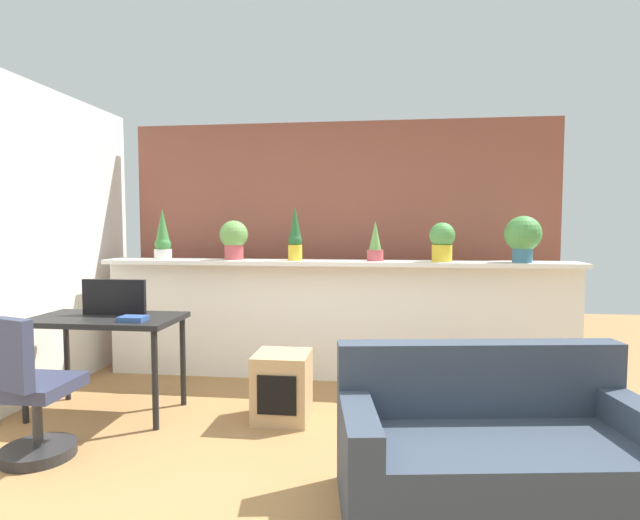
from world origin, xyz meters
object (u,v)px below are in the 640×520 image
object	(u,v)px
potted_plant_2	(295,236)
couch	(494,454)
office_chair	(28,399)
potted_plant_3	(375,243)
tv_monitor	(114,297)
potted_plant_4	(442,240)
side_cube_shelf	(282,387)
potted_plant_0	(163,238)
desk	(106,328)
potted_plant_1	(234,238)
potted_plant_5	(523,236)
book_on_desk	(133,319)

from	to	relation	value
potted_plant_2	couch	world-z (taller)	potted_plant_2
office_chair	potted_plant_2	bearing A→B (deg)	53.84
potted_plant_3	tv_monitor	world-z (taller)	potted_plant_3
potted_plant_4	side_cube_shelf	distance (m)	1.92
potted_plant_0	potted_plant_4	bearing A→B (deg)	-0.11
potted_plant_2	potted_plant_4	world-z (taller)	potted_plant_2
desk	office_chair	world-z (taller)	office_chair
potted_plant_1	tv_monitor	distance (m)	1.27
potted_plant_2	tv_monitor	world-z (taller)	potted_plant_2
potted_plant_0	potted_plant_5	distance (m)	3.30
desk	office_chair	size ratio (longest dim) A/B	1.21
potted_plant_3	office_chair	world-z (taller)	potted_plant_3
couch	book_on_desk	bearing A→B (deg)	160.39
potted_plant_0	couch	world-z (taller)	potted_plant_0
potted_plant_0	potted_plant_5	xyz separation A→B (m)	(3.30, -0.03, 0.03)
potted_plant_5	office_chair	world-z (taller)	potted_plant_5
potted_plant_1	couch	xyz separation A→B (m)	(1.97, -2.05, -1.04)
potted_plant_1	desk	distance (m)	1.43
desk	couch	world-z (taller)	couch
potted_plant_2	potted_plant_4	bearing A→B (deg)	0.55
potted_plant_4	office_chair	world-z (taller)	potted_plant_4
potted_plant_5	desk	bearing A→B (deg)	-162.97
couch	potted_plant_5	bearing A→B (deg)	72.19
tv_monitor	book_on_desk	bearing A→B (deg)	-40.01
potted_plant_1	potted_plant_4	world-z (taller)	potted_plant_1
tv_monitor	book_on_desk	distance (m)	0.37
potted_plant_1	potted_plant_3	bearing A→B (deg)	-1.14
side_cube_shelf	couch	size ratio (longest dim) A/B	0.30
potted_plant_0	potted_plant_4	world-z (taller)	potted_plant_0
desk	side_cube_shelf	xyz separation A→B (m)	(1.35, 0.04, -0.42)
office_chair	side_cube_shelf	xyz separation A→B (m)	(1.40, 0.84, -0.14)
potted_plant_4	desk	world-z (taller)	potted_plant_4
potted_plant_2	potted_plant_4	xyz separation A→B (m)	(1.33, 0.01, -0.04)
potted_plant_0	potted_plant_1	world-z (taller)	potted_plant_0
potted_plant_4	book_on_desk	world-z (taller)	potted_plant_4
potted_plant_3	desk	size ratio (longest dim) A/B	0.33
couch	office_chair	bearing A→B (deg)	176.14
potted_plant_5	potted_plant_2	bearing A→B (deg)	179.59
book_on_desk	tv_monitor	bearing A→B (deg)	139.99
desk	couch	xyz separation A→B (m)	(2.65, -0.98, -0.38)
potted_plant_2	tv_monitor	xyz separation A→B (m)	(-1.25, -0.94, -0.46)
potted_plant_1	couch	distance (m)	3.03
potted_plant_1	tv_monitor	bearing A→B (deg)	-123.70
potted_plant_1	potted_plant_2	distance (m)	0.60
office_chair	couch	world-z (taller)	office_chair
side_cube_shelf	couch	xyz separation A→B (m)	(1.30, -1.02, 0.03)
potted_plant_0	potted_plant_3	size ratio (longest dim) A/B	1.31
tv_monitor	book_on_desk	size ratio (longest dim) A/B	2.71
potted_plant_1	potted_plant_3	size ratio (longest dim) A/B	1.01
office_chair	couch	xyz separation A→B (m)	(2.70, -0.18, -0.11)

